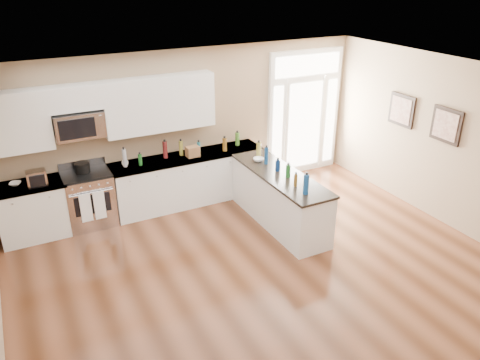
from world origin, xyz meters
The scene contains 20 objects.
ground centered at (0.00, 0.00, 0.00)m, with size 8.00×8.00×0.00m, color #452513.
room_shell centered at (0.00, 0.00, 1.71)m, with size 8.00×8.00×8.00m.
back_cabinet_left centered at (-2.87, 3.69, 0.44)m, with size 1.10×0.66×0.94m.
back_cabinet_right centered at (-0.16, 3.69, 0.44)m, with size 2.85×0.66×0.94m.
peninsula_cabinet centered at (0.93, 2.24, 0.43)m, with size 0.69×2.32×0.94m.
upper_cabinet_left centered at (-2.88, 3.83, 1.93)m, with size 1.04×0.33×0.95m, color silver.
upper_cabinet_right centered at (-0.57, 3.83, 1.93)m, with size 1.94×0.33×0.95m, color silver.
upper_cabinet_short centered at (-1.95, 3.83, 2.20)m, with size 0.82×0.33×0.40m, color silver.
microwave centered at (-1.95, 3.80, 1.76)m, with size 0.78×0.41×0.42m.
entry_door centered at (2.55, 3.95, 1.30)m, with size 1.70×0.10×2.60m.
wall_art_near centered at (3.47, 2.20, 1.70)m, with size 0.05×0.58×0.58m.
wall_art_far centered at (3.47, 1.20, 1.70)m, with size 0.05×0.58×0.58m.
kitchen_range centered at (-1.97, 3.69, 0.48)m, with size 0.78×0.69×1.08m.
stockpot centered at (-2.00, 3.76, 1.04)m, with size 0.24×0.24×0.19m, color black.
toaster_oven centered at (-2.73, 3.58, 1.07)m, with size 0.29×0.23×0.25m, color silver.
cardboard_box centered at (-0.09, 3.61, 1.03)m, with size 0.23×0.17×0.19m, color brown.
bowl_left centered at (-3.04, 3.76, 0.96)m, with size 0.18×0.18×0.04m, color white.
bowl_peninsula centered at (0.86, 2.87, 0.97)m, with size 0.19×0.19×0.06m, color white.
cup_counter centered at (-1.30, 3.74, 0.98)m, with size 0.11×0.11×0.09m, color white.
counter_bottles centered at (0.35, 3.01, 1.07)m, with size 2.33×2.46×0.32m.
Camera 1 is at (-2.93, -3.81, 4.09)m, focal length 35.00 mm.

